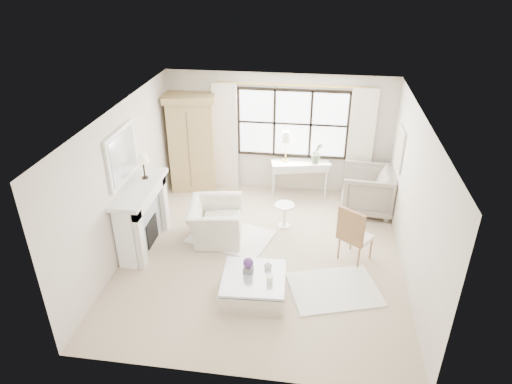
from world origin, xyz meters
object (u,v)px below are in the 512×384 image
club_armchair (216,221)px  coffee_table (254,286)px  console_table (300,178)px  armoire (192,142)px

club_armchair → coffee_table: bearing=-155.8°
club_armchair → coffee_table: (0.98, -1.58, -0.18)m
console_table → club_armchair: console_table is taller
armoire → coffee_table: (1.94, -3.62, -0.96)m
console_table → armoire: bearing=167.7°
armoire → club_armchair: 2.38m
armoire → coffee_table: 4.21m
coffee_table → armoire: bearing=114.8°
console_table → coffee_table: console_table is taller
console_table → club_armchair: size_ratio=1.22×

